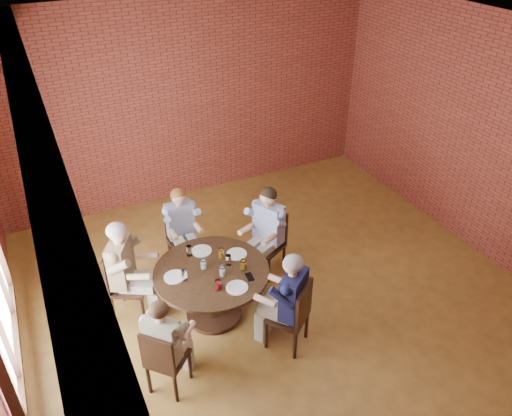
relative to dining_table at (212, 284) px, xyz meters
name	(u,v)px	position (x,y,z in m)	size (l,w,h in m)	color
floor	(288,312)	(0.89, -0.36, -0.53)	(7.00, 7.00, 0.00)	olive
ceiling	(300,48)	(0.89, -0.36, 2.87)	(7.00, 7.00, 0.00)	silver
wall_back	(190,102)	(0.89, 3.14, 1.17)	(7.00, 7.00, 0.00)	brown
wall_right	(501,147)	(4.14, -0.36, 1.17)	(7.00, 7.00, 0.00)	brown
ceiling_beam	(26,102)	(-1.56, -0.36, 2.74)	(0.22, 6.90, 0.26)	black
dining_table	(212,284)	(0.00, 0.00, 0.00)	(1.42, 1.42, 0.75)	black
chair_a	(270,239)	(1.09, 0.56, -0.02)	(0.59, 0.59, 0.95)	black
diner_a	(266,232)	(1.01, 0.52, 0.15)	(0.54, 0.66, 1.35)	#3C4C9C
chair_b	(181,235)	(0.00, 1.21, -0.04)	(0.40, 0.40, 0.90)	black
diner_b	(182,230)	(0.00, 1.13, 0.11)	(0.49, 0.60, 1.27)	#848DA8
chair_c	(122,280)	(-1.00, 0.57, -0.01)	(0.61, 0.61, 0.96)	black
diner_c	(127,270)	(-0.92, 0.52, 0.16)	(0.56, 0.68, 1.38)	brown
chair_d	(164,359)	(-0.88, -0.84, -0.04)	(0.55, 0.55, 0.89)	black
diner_d	(166,345)	(-0.83, -0.79, 0.10)	(0.48, 0.59, 1.25)	#BFA796
chair_e	(294,314)	(0.68, -0.87, -0.02)	(0.60, 0.60, 0.94)	black
diner_e	(288,301)	(0.63, -0.80, 0.14)	(0.53, 0.65, 1.34)	#15173D
plate_a	(237,254)	(0.41, 0.15, 0.23)	(0.26, 0.26, 0.01)	white
plate_b	(202,251)	(0.03, 0.41, 0.23)	(0.26, 0.26, 0.01)	white
plate_c	(175,277)	(-0.44, 0.07, 0.23)	(0.26, 0.26, 0.01)	white
plate_d	(237,288)	(0.15, -0.43, 0.23)	(0.26, 0.26, 0.01)	white
glass_a	(228,260)	(0.23, 0.02, 0.29)	(0.07, 0.07, 0.14)	white
glass_b	(221,253)	(0.21, 0.18, 0.29)	(0.07, 0.07, 0.14)	white
glass_c	(189,251)	(-0.14, 0.40, 0.29)	(0.07, 0.07, 0.14)	white
glass_d	(203,264)	(-0.07, 0.08, 0.29)	(0.07, 0.07, 0.14)	white
glass_e	(185,275)	(-0.35, -0.02, 0.29)	(0.07, 0.07, 0.14)	white
glass_f	(218,285)	(-0.05, -0.35, 0.29)	(0.07, 0.07, 0.14)	white
glass_g	(222,271)	(0.09, -0.15, 0.29)	(0.07, 0.07, 0.14)	white
glass_h	(244,265)	(0.36, -0.15, 0.29)	(0.07, 0.07, 0.14)	white
smartphone	(250,277)	(0.37, -0.32, 0.23)	(0.08, 0.15, 0.01)	black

